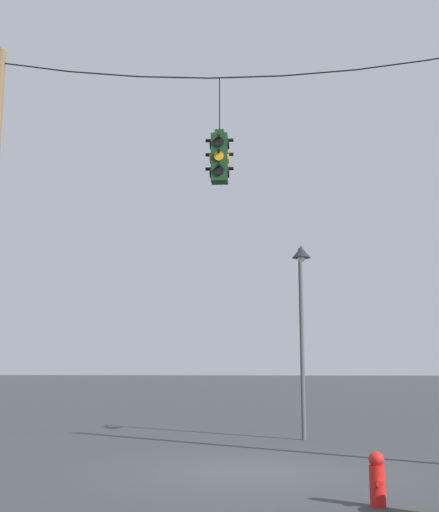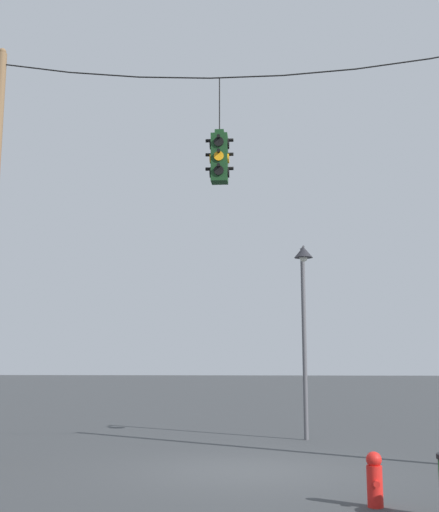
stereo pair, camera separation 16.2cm
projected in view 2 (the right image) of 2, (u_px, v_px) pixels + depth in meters
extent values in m
plane|color=#383A3D|center=(248.00, 471.00, 11.98)|extent=(200.00, 200.00, 0.00)
sphere|color=brown|center=(3.00, 52.00, 14.08)|extent=(0.16, 0.16, 0.16)
cylinder|color=black|center=(35.00, 68.00, 13.95)|extent=(1.53, 0.03, 0.28)
cylinder|color=black|center=(104.00, 75.00, 13.79)|extent=(1.53, 0.03, 0.20)
cylinder|color=black|center=(174.00, 78.00, 13.65)|extent=(1.53, 0.03, 0.11)
cylinder|color=black|center=(246.00, 77.00, 13.51)|extent=(1.53, 0.03, 0.03)
cylinder|color=black|center=(319.00, 72.00, 13.40)|extent=(1.53, 0.03, 0.11)
cylinder|color=black|center=(393.00, 64.00, 13.29)|extent=(1.53, 0.03, 0.20)
cube|color=#143819|center=(220.00, 159.00, 13.26)|extent=(0.34, 0.34, 1.02)
cube|color=#143819|center=(220.00, 133.00, 13.36)|extent=(0.19, 0.19, 0.10)
cylinder|color=black|center=(220.00, 104.00, 13.46)|extent=(0.02, 0.02, 1.17)
cylinder|color=black|center=(219.00, 142.00, 13.13)|extent=(0.20, 0.03, 0.20)
cylinder|color=black|center=(219.00, 137.00, 13.10)|extent=(0.07, 0.12, 0.07)
cylinder|color=orange|center=(219.00, 156.00, 13.08)|extent=(0.20, 0.03, 0.20)
cylinder|color=black|center=(219.00, 151.00, 13.05)|extent=(0.07, 0.12, 0.07)
cylinder|color=black|center=(219.00, 170.00, 13.03)|extent=(0.20, 0.03, 0.20)
cylinder|color=black|center=(219.00, 165.00, 13.00)|extent=(0.07, 0.12, 0.07)
cylinder|color=black|center=(220.00, 148.00, 13.50)|extent=(0.20, 0.03, 0.20)
cylinder|color=black|center=(220.00, 144.00, 13.55)|extent=(0.07, 0.12, 0.07)
cylinder|color=orange|center=(220.00, 162.00, 13.44)|extent=(0.20, 0.03, 0.20)
cylinder|color=black|center=(220.00, 158.00, 13.50)|extent=(0.07, 0.12, 0.07)
cylinder|color=black|center=(220.00, 176.00, 13.39)|extent=(0.20, 0.03, 0.20)
cylinder|color=black|center=(220.00, 172.00, 13.45)|extent=(0.07, 0.12, 0.07)
cylinder|color=black|center=(211.00, 145.00, 13.33)|extent=(0.03, 0.20, 0.20)
cylinder|color=black|center=(209.00, 141.00, 13.35)|extent=(0.12, 0.07, 0.07)
cylinder|color=orange|center=(211.00, 159.00, 13.28)|extent=(0.03, 0.20, 0.20)
cylinder|color=black|center=(208.00, 155.00, 13.30)|extent=(0.12, 0.07, 0.07)
cylinder|color=black|center=(211.00, 173.00, 13.23)|extent=(0.03, 0.20, 0.20)
cylinder|color=black|center=(208.00, 169.00, 13.25)|extent=(0.12, 0.07, 0.07)
cylinder|color=black|center=(228.00, 144.00, 13.30)|extent=(0.03, 0.20, 0.20)
cylinder|color=black|center=(231.00, 140.00, 13.31)|extent=(0.12, 0.07, 0.07)
cylinder|color=orange|center=(228.00, 159.00, 13.25)|extent=(0.03, 0.20, 0.20)
cylinder|color=black|center=(231.00, 154.00, 13.26)|extent=(0.12, 0.07, 0.07)
cylinder|color=black|center=(228.00, 173.00, 13.20)|extent=(0.03, 0.20, 0.20)
cylinder|color=black|center=(231.00, 169.00, 13.21)|extent=(0.12, 0.07, 0.07)
cylinder|color=#515156|center=(304.00, 342.00, 17.26)|extent=(0.12, 0.12, 5.12)
cylinder|color=#515156|center=(303.00, 249.00, 17.41)|extent=(0.07, 0.54, 0.07)
cone|color=#232328|center=(303.00, 252.00, 17.11)|extent=(0.50, 0.50, 0.30)
sphere|color=silver|center=(303.00, 258.00, 17.09)|extent=(0.22, 0.22, 0.22)
cylinder|color=red|center=(375.00, 486.00, 8.97)|extent=(0.22, 0.22, 0.56)
sphere|color=red|center=(374.00, 460.00, 9.03)|extent=(0.22, 0.22, 0.22)
cylinder|color=red|center=(376.00, 484.00, 8.84)|extent=(0.09, 0.10, 0.09)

